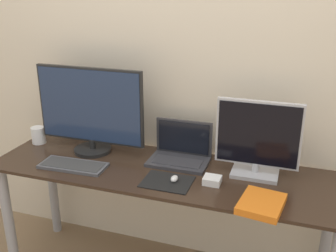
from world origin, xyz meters
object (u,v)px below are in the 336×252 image
object	(u,v)px
monitor_left	(90,110)
mouse	(174,179)
keyboard	(73,165)
mug	(38,135)
monitor_right	(258,140)
laptop	(180,152)
book	(261,204)
power_brick	(212,180)

from	to	relation	value
monitor_left	mouse	world-z (taller)	monitor_left
keyboard	mug	size ratio (longest dim) A/B	3.60
monitor_right	laptop	xyz separation A→B (m)	(-0.42, 0.04, -0.14)
keyboard	book	xyz separation A→B (m)	(1.02, -0.08, 0.01)
keyboard	mouse	size ratio (longest dim) A/B	6.56
monitor_left	keyboard	world-z (taller)	monitor_left
laptop	power_brick	world-z (taller)	laptop
laptop	book	distance (m)	0.60
monitor_left	mouse	size ratio (longest dim) A/B	11.54
mouse	power_brick	distance (m)	0.19
mug	power_brick	distance (m)	1.16
laptop	mouse	distance (m)	0.26
mouse	mug	world-z (taller)	mug
laptop	keyboard	xyz separation A→B (m)	(-0.53, -0.27, -0.05)
laptop	book	world-z (taller)	laptop
book	mug	distance (m)	1.44
keyboard	mug	world-z (taller)	mug
monitor_left	power_brick	world-z (taller)	monitor_left
mouse	book	xyz separation A→B (m)	(0.44, -0.10, -0.00)
laptop	power_brick	xyz separation A→B (m)	(0.23, -0.21, -0.04)
book	mouse	bearing A→B (deg)	167.66
mug	power_brick	size ratio (longest dim) A/B	1.19
book	mug	size ratio (longest dim) A/B	2.45
monitor_left	mouse	bearing A→B (deg)	-20.22
monitor_left	laptop	bearing A→B (deg)	4.41
power_brick	laptop	bearing A→B (deg)	137.74
monitor_left	mug	size ratio (longest dim) A/B	6.33
monitor_right	mug	bearing A→B (deg)	179.78
monitor_right	power_brick	xyz separation A→B (m)	(-0.19, -0.17, -0.18)
mug	monitor_left	bearing A→B (deg)	-0.77
monitor_left	power_brick	xyz separation A→B (m)	(0.76, -0.17, -0.24)
monitor_right	laptop	world-z (taller)	monitor_right
mouse	power_brick	world-z (taller)	power_brick
book	mug	bearing A→B (deg)	167.35
book	keyboard	bearing A→B (deg)	175.29
monitor_right	book	world-z (taller)	monitor_right
keyboard	power_brick	distance (m)	0.76
monitor_left	keyboard	size ratio (longest dim) A/B	1.76
laptop	keyboard	bearing A→B (deg)	-153.28
power_brick	mouse	bearing A→B (deg)	-166.03
laptop	mug	distance (m)	0.92
monitor_right	power_brick	size ratio (longest dim) A/B	4.95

